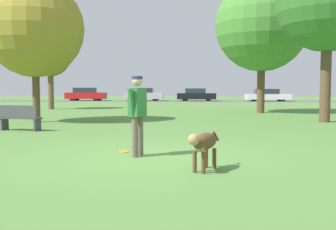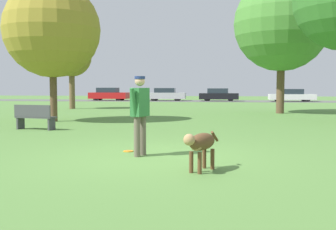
# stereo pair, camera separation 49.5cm
# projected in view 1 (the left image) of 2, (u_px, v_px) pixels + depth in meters

# --- Properties ---
(ground_plane) EXTENTS (120.00, 120.00, 0.00)m
(ground_plane) POSITION_uv_depth(u_px,v_px,m) (151.00, 157.00, 8.03)
(ground_plane) COLOR #56843D
(far_road_strip) EXTENTS (120.00, 6.00, 0.01)m
(far_road_strip) POSITION_uv_depth(u_px,v_px,m) (191.00, 101.00, 42.25)
(far_road_strip) COLOR #5B5B59
(far_road_strip) RESTS_ON ground_plane
(person) EXTENTS (0.35, 0.66, 1.65)m
(person) POSITION_uv_depth(u_px,v_px,m) (137.00, 109.00, 8.02)
(person) COLOR #665B4C
(person) RESTS_ON ground_plane
(dog) EXTENTS (0.60, 1.04, 0.67)m
(dog) POSITION_uv_depth(u_px,v_px,m) (204.00, 143.00, 6.62)
(dog) COLOR brown
(dog) RESTS_ON ground_plane
(frisbee) EXTENTS (0.22, 0.22, 0.02)m
(frisbee) POSITION_uv_depth(u_px,v_px,m) (124.00, 152.00, 8.62)
(frisbee) COLOR orange
(frisbee) RESTS_ON ground_plane
(tree_far_left) EXTENTS (2.68, 2.68, 4.85)m
(tree_far_left) POSITION_uv_depth(u_px,v_px,m) (50.00, 57.00, 25.81)
(tree_far_left) COLOR brown
(tree_far_left) RESTS_ON ground_plane
(tree_far_right) EXTENTS (5.18, 5.18, 7.50)m
(tree_far_right) POSITION_uv_depth(u_px,v_px,m) (262.00, 25.00, 21.82)
(tree_far_right) COLOR brown
(tree_far_right) RESTS_ON ground_plane
(tree_near_right) EXTENTS (4.20, 4.20, 7.07)m
(tree_near_right) POSITION_uv_depth(u_px,v_px,m) (328.00, 0.00, 15.83)
(tree_near_right) COLOR brown
(tree_near_right) RESTS_ON ground_plane
(tree_near_left) EXTENTS (3.97, 3.97, 5.80)m
(tree_near_left) POSITION_uv_depth(u_px,v_px,m) (35.00, 29.00, 15.90)
(tree_near_left) COLOR brown
(tree_near_left) RESTS_ON ground_plane
(parked_car_red) EXTENTS (4.36, 1.82, 1.43)m
(parked_car_red) POSITION_uv_depth(u_px,v_px,m) (86.00, 94.00, 43.41)
(parked_car_red) COLOR red
(parked_car_red) RESTS_ON ground_plane
(parked_car_silver) EXTENTS (4.28, 1.81, 1.39)m
(parked_car_silver) POSITION_uv_depth(u_px,v_px,m) (144.00, 95.00, 42.75)
(parked_car_silver) COLOR #B7B7BC
(parked_car_silver) RESTS_ON ground_plane
(parked_car_black) EXTENTS (4.19, 1.87, 1.36)m
(parked_car_black) POSITION_uv_depth(u_px,v_px,m) (197.00, 95.00, 42.22)
(parked_car_black) COLOR black
(parked_car_black) RESTS_ON ground_plane
(parked_car_white) EXTENTS (4.65, 1.93, 1.30)m
(parked_car_white) POSITION_uv_depth(u_px,v_px,m) (267.00, 95.00, 41.30)
(parked_car_white) COLOR white
(parked_car_white) RESTS_ON ground_plane
(park_bench) EXTENTS (1.45, 0.63, 0.84)m
(park_bench) POSITION_uv_depth(u_px,v_px,m) (19.00, 117.00, 12.88)
(park_bench) COLOR #47474C
(park_bench) RESTS_ON ground_plane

